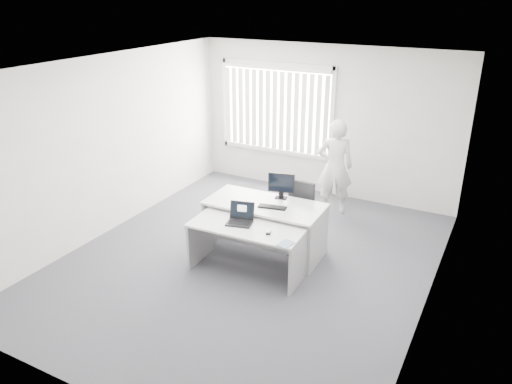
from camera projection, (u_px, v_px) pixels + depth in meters
The scene contains 18 objects.
ground at pixel (248, 260), 7.32m from camera, with size 6.00×6.00×0.00m, color #56545C.
wall_back at pixel (325, 122), 9.23m from camera, with size 5.00×0.02×2.80m, color silver.
wall_front at pixel (81, 275), 4.33m from camera, with size 5.00×0.02×2.80m, color silver.
wall_left at pixel (109, 146), 7.86m from camera, with size 0.02×6.00×2.80m, color silver.
wall_right at pixel (439, 206), 5.70m from camera, with size 0.02×6.00×2.80m, color silver.
ceiling at pixel (247, 66), 6.25m from camera, with size 5.00×6.00×0.02m, color white.
window at pixel (276, 109), 9.58m from camera, with size 2.32×0.06×1.76m, color silver.
blinds at pixel (275, 111), 9.54m from camera, with size 2.20×0.10×1.50m, color white, non-canonical shape.
desk_near at pixel (247, 238), 6.86m from camera, with size 1.60×0.80×0.72m.
desk_far at pixel (265, 217), 7.38m from camera, with size 1.75×0.85×0.79m.
office_chair at pixel (296, 227), 7.63m from camera, with size 0.62×0.62×1.01m.
person at pixel (335, 167), 8.58m from camera, with size 0.62×0.41×1.69m, color silver.
laptop at pixel (239, 215), 6.77m from camera, with size 0.34×0.31×0.27m, color black, non-canonical shape.
paper_sheet at pixel (265, 231), 6.62m from camera, with size 0.33×0.23×0.00m, color white.
mouse at pixel (268, 232), 6.54m from camera, with size 0.06×0.10×0.04m, color silver, non-canonical shape.
booklet at pixel (286, 244), 6.28m from camera, with size 0.15×0.21×0.01m, color silver.
keyboard at pixel (272, 207), 7.14m from camera, with size 0.41×0.14×0.02m, color black.
monitor at pixel (281, 186), 7.39m from camera, with size 0.40×0.12×0.40m, color black, non-canonical shape.
Camera 1 is at (3.09, -5.58, 3.73)m, focal length 35.00 mm.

